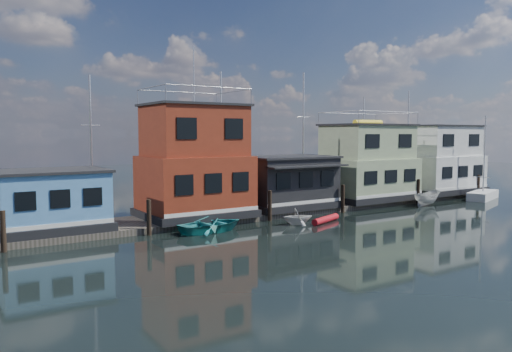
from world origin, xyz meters
TOP-DOWN VIEW (x-y plane):
  - ground at (0.00, 0.00)m, footprint 160.00×160.00m
  - dock at (0.00, 12.00)m, footprint 48.00×5.00m
  - houseboat_blue at (-18.00, 12.00)m, footprint 6.40×4.90m
  - houseboat_red at (-8.50, 12.00)m, footprint 7.40×5.90m
  - houseboat_dark at (-0.50, 11.98)m, footprint 7.40×6.10m
  - houseboat_green at (8.50, 12.00)m, footprint 8.40×5.90m
  - houseboat_white at (18.50, 12.00)m, footprint 8.40×5.90m
  - pilings at (-0.33, 9.20)m, footprint 42.28×0.28m
  - background_masts at (4.76, 18.00)m, footprint 36.40×0.16m
  - red_kayak at (-1.06, 6.57)m, footprint 3.14×1.58m
  - motorboat at (11.73, 8.05)m, footprint 3.49×1.68m
  - day_sailer at (19.71, 7.88)m, footprint 5.27×3.16m
  - dinghy_white at (-3.23, 7.04)m, footprint 2.63×2.43m
  - dinghy_teal at (-9.23, 8.11)m, footprint 4.71×3.57m

SIDE VIEW (x-z plane):
  - ground at x=0.00m, z-range 0.00..0.00m
  - dock at x=0.00m, z-range 0.00..0.40m
  - red_kayak at x=-1.06m, z-range 0.00..0.47m
  - day_sailer at x=19.71m, z-range -3.50..4.40m
  - dinghy_teal at x=-9.23m, z-range 0.00..0.92m
  - dinghy_white at x=-3.23m, z-range 0.00..1.16m
  - motorboat at x=11.73m, z-range 0.00..1.30m
  - pilings at x=-0.33m, z-range 0.00..2.20m
  - houseboat_blue at x=-18.00m, z-range 0.38..4.04m
  - houseboat_dark at x=-0.50m, z-range 0.39..4.45m
  - houseboat_white at x=18.50m, z-range 0.21..6.87m
  - houseboat_green at x=8.50m, z-range 0.03..7.06m
  - houseboat_red at x=-8.50m, z-range -1.83..10.03m
  - background_masts at x=4.76m, z-range -0.45..11.55m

